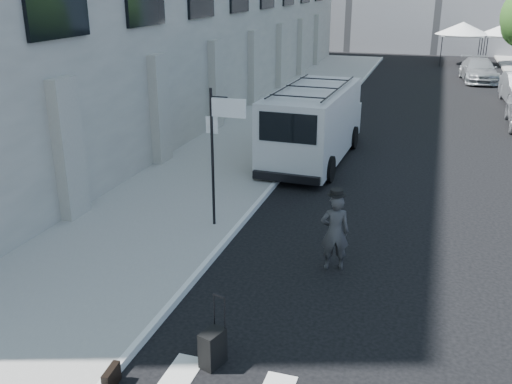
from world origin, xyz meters
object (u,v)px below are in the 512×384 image
Objects in this scene: briefcase at (111,378)px; suitcase at (213,348)px; businessman at (335,232)px; parked_car_c at (479,70)px; cargo_van at (314,123)px.

suitcase is at bearing 32.47° from briefcase.
suitcase is (-1.30, -4.00, -0.55)m from businessman.
parked_car_c reaches higher than briefcase.
parked_car_c is at bearing -115.38° from businessman.
businessman is at bearing -72.65° from cargo_van.
suitcase is 0.25× the size of parked_car_c.
businessman is 4.24m from suitcase.
briefcase is 0.09× the size of parked_car_c.
briefcase is 1.66m from suitcase.
suitcase reaches higher than briefcase.
businessman is 3.97× the size of briefcase.
businessman reaches higher than parked_car_c.
cargo_van is 1.40× the size of parked_car_c.
cargo_van is at bearing 83.36° from briefcase.
cargo_van is (-0.91, 12.07, 0.99)m from suitcase.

